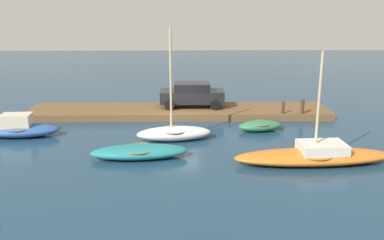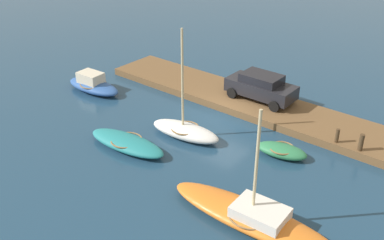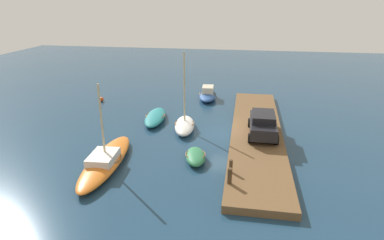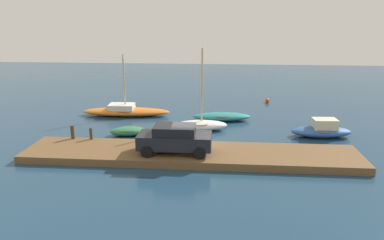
% 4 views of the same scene
% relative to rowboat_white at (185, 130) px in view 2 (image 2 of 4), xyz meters
% --- Properties ---
extents(ground_plane, '(84.00, 84.00, 0.00)m').
position_rel_rowboat_white_xyz_m(ground_plane, '(-0.20, -3.31, -0.42)').
color(ground_plane, navy).
extents(dock_platform, '(19.16, 3.54, 0.43)m').
position_rel_rowboat_white_xyz_m(dock_platform, '(-0.20, -5.32, -0.20)').
color(dock_platform, brown).
rests_on(dock_platform, ground_plane).
extents(rowboat_white, '(4.06, 1.95, 5.82)m').
position_rel_rowboat_white_xyz_m(rowboat_white, '(0.00, 0.00, 0.00)').
color(rowboat_white, white).
rests_on(rowboat_white, ground_plane).
extents(sailboat_orange, '(7.26, 2.18, 5.01)m').
position_rel_rowboat_white_xyz_m(sailboat_orange, '(-6.36, 3.53, -0.02)').
color(sailboat_orange, orange).
rests_on(sailboat_orange, ground_plane).
extents(motorboat_blue, '(4.11, 1.85, 1.24)m').
position_rel_rowboat_white_xyz_m(motorboat_blue, '(8.31, -0.75, 0.05)').
color(motorboat_blue, '#2D569E').
rests_on(motorboat_blue, ground_plane).
extents(rowboat_teal, '(4.60, 1.92, 0.62)m').
position_rel_rowboat_white_xyz_m(rowboat_teal, '(1.54, 2.70, -0.10)').
color(rowboat_teal, teal).
rests_on(rowboat_teal, ground_plane).
extents(dinghy_green, '(2.66, 1.64, 0.59)m').
position_rel_rowboat_white_xyz_m(dinghy_green, '(-4.80, -1.58, -0.11)').
color(dinghy_green, '#2D7A4C').
rests_on(dinghy_green, ground_plane).
extents(mooring_post_west, '(0.23, 0.23, 0.86)m').
position_rel_rowboat_white_xyz_m(mooring_post_west, '(-7.77, -3.80, 0.44)').
color(mooring_post_west, '#47331E').
rests_on(mooring_post_west, dock_platform).
extents(mooring_post_mid_west, '(0.19, 0.19, 0.73)m').
position_rel_rowboat_white_xyz_m(mooring_post_mid_west, '(-6.59, -3.80, 0.38)').
color(mooring_post_mid_west, '#47331E').
rests_on(mooring_post_mid_west, dock_platform).
extents(parked_car, '(4.11, 1.97, 1.59)m').
position_rel_rowboat_white_xyz_m(parked_car, '(-1.05, -5.68, 0.85)').
color(parked_car, black).
rests_on(parked_car, dock_platform).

